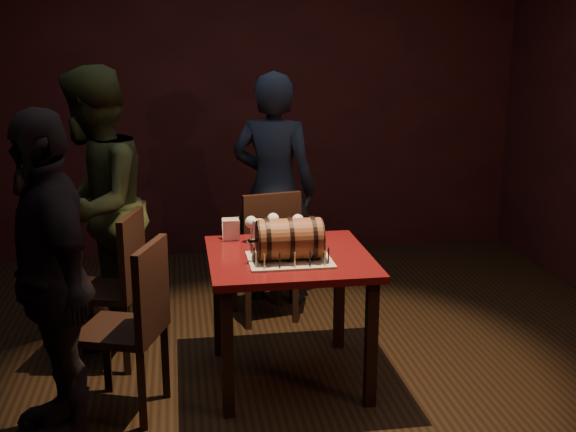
{
  "coord_description": "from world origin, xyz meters",
  "views": [
    {
      "loc": [
        -0.55,
        -3.84,
        1.96
      ],
      "look_at": [
        0.05,
        0.05,
        0.95
      ],
      "focal_mm": 45.0,
      "sensor_mm": 36.0,
      "label": 1
    }
  ],
  "objects": [
    {
      "name": "chair_back",
      "position": [
        0.03,
        0.83,
        0.52
      ],
      "size": [
        0.47,
        0.47,
        0.93
      ],
      "color": "black",
      "rests_on": "ground"
    },
    {
      "name": "pub_table",
      "position": [
        0.05,
        -0.04,
        0.64
      ],
      "size": [
        0.9,
        0.9,
        0.75
      ],
      "color": "#440B0E",
      "rests_on": "ground"
    },
    {
      "name": "menu_card",
      "position": [
        -0.25,
        0.29,
        0.81
      ],
      "size": [
        0.1,
        0.05,
        0.13
      ],
      "primitive_type": null,
      "color": "white",
      "rests_on": "pub_table"
    },
    {
      "name": "chair_left_front",
      "position": [
        -0.8,
        -0.29,
        0.52
      ],
      "size": [
        0.51,
        0.51,
        0.93
      ],
      "color": "black",
      "rests_on": "ground"
    },
    {
      "name": "cake_board",
      "position": [
        0.03,
        -0.15,
        0.76
      ],
      "size": [
        0.45,
        0.35,
        0.01
      ],
      "primitive_type": "cube",
      "color": "#A99F88",
      "rests_on": "pub_table"
    },
    {
      "name": "wine_glass_mid",
      "position": [
        0.0,
        0.28,
        0.87
      ],
      "size": [
        0.07,
        0.07,
        0.16
      ],
      "color": "silver",
      "rests_on": "pub_table"
    },
    {
      "name": "birthday_candles",
      "position": [
        0.03,
        -0.15,
        0.8
      ],
      "size": [
        0.4,
        0.3,
        0.09
      ],
      "color": "#D7CA81",
      "rests_on": "cake_board"
    },
    {
      "name": "person_back",
      "position": [
        0.14,
        1.23,
        0.85
      ],
      "size": [
        0.73,
        0.61,
        1.7
      ],
      "primitive_type": "imported",
      "rotation": [
        0.0,
        0.0,
        2.74
      ],
      "color": "#171F2F",
      "rests_on": "ground"
    },
    {
      "name": "wine_glass_left",
      "position": [
        -0.14,
        0.23,
        0.87
      ],
      "size": [
        0.07,
        0.07,
        0.16
      ],
      "color": "silver",
      "rests_on": "pub_table"
    },
    {
      "name": "person_left_rear",
      "position": [
        -1.07,
        0.7,
        0.88
      ],
      "size": [
        0.84,
        0.98,
        1.76
      ],
      "primitive_type": "imported",
      "rotation": [
        0.0,
        0.0,
        -1.8
      ],
      "color": "#2E371B",
      "rests_on": "ground"
    },
    {
      "name": "chair_left_rear",
      "position": [
        -0.93,
        0.34,
        0.52
      ],
      "size": [
        0.49,
        0.49,
        0.93
      ],
      "color": "black",
      "rests_on": "ground"
    },
    {
      "name": "pint_of_ale",
      "position": [
        -0.1,
        0.17,
        0.82
      ],
      "size": [
        0.07,
        0.07,
        0.15
      ],
      "color": "silver",
      "rests_on": "pub_table"
    },
    {
      "name": "barrel_cake",
      "position": [
        0.03,
        -0.15,
        0.87
      ],
      "size": [
        0.4,
        0.24,
        0.24
      ],
      "color": "brown",
      "rests_on": "cake_board"
    },
    {
      "name": "person_left_front",
      "position": [
        -1.17,
        -0.45,
        0.82
      ],
      "size": [
        0.73,
        1.04,
        1.63
      ],
      "primitive_type": "imported",
      "rotation": [
        0.0,
        0.0,
        -1.18
      ],
      "color": "black",
      "rests_on": "ground"
    },
    {
      "name": "wine_glass_right",
      "position": [
        0.14,
        0.23,
        0.87
      ],
      "size": [
        0.07,
        0.07,
        0.16
      ],
      "color": "silver",
      "rests_on": "pub_table"
    },
    {
      "name": "room_shell",
      "position": [
        0.0,
        0.0,
        1.4
      ],
      "size": [
        5.04,
        5.04,
        2.8
      ],
      "color": "black",
      "rests_on": "ground"
    }
  ]
}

